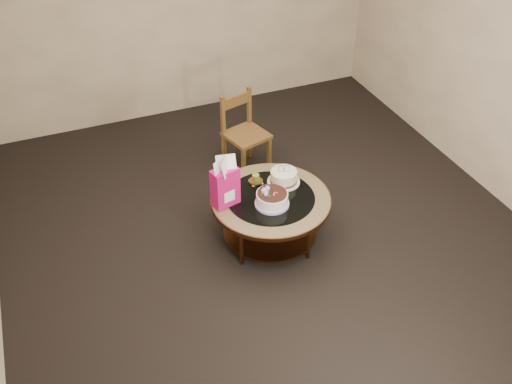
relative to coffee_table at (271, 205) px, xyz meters
name	(u,v)px	position (x,y,z in m)	size (l,w,h in m)	color
ground	(270,238)	(0.00, 0.00, -0.38)	(5.00, 5.00, 0.00)	black
room_walls	(273,79)	(0.00, 0.00, 1.16)	(4.52, 5.02, 2.61)	beige
coffee_table	(271,205)	(0.00, 0.00, 0.00)	(1.02, 1.02, 0.46)	brown
decorated_cake	(272,199)	(-0.03, -0.09, 0.13)	(0.28, 0.28, 0.17)	#B698D7
cream_cake	(284,177)	(0.18, 0.15, 0.14)	(0.28, 0.28, 0.18)	silver
gift_bag	(225,182)	(-0.38, 0.07, 0.30)	(0.24, 0.20, 0.44)	#D8145F
pillar_candle	(256,180)	(-0.04, 0.24, 0.11)	(0.12, 0.12, 0.09)	#D4B057
dining_chair	(244,133)	(0.19, 1.09, 0.04)	(0.47, 0.47, 0.82)	brown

